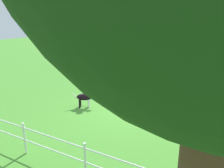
{
  "coord_description": "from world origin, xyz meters",
  "views": [
    {
      "loc": [
        -3.65,
        7.78,
        3.53
      ],
      "look_at": [
        0.71,
        0.08,
        0.9
      ],
      "focal_mm": 36.41,
      "sensor_mm": 36.0,
      "label": 1
    }
  ],
  "objects": [
    {
      "name": "ground_plane",
      "position": [
        0.0,
        0.0,
        0.0
      ],
      "size": [
        60.0,
        60.0,
        0.0
      ],
      "primitive_type": "plane",
      "color": "#499030"
    },
    {
      "name": "frisbee_flying",
      "position": [
        1.38,
        0.71,
        0.76
      ],
      "size": [
        0.28,
        0.28,
        0.04
      ],
      "primitive_type": "cylinder",
      "rotation": [
        -0.02,
        -0.07,
        1.44
      ],
      "color": "#248AEE"
    },
    {
      "name": "training_cone",
      "position": [
        -2.81,
        -0.42,
        0.19
      ],
      "size": [
        0.35,
        0.35,
        0.39
      ],
      "primitive_type": "cone",
      "color": "orange",
      "rests_on": "ground_plane"
    },
    {
      "name": "dog",
      "position": [
        1.5,
        0.84,
        0.41
      ],
      "size": [
        0.94,
        0.55,
        0.6
      ],
      "rotation": [
        0.0,
        0.0,
        3.62
      ],
      "color": "black",
      "rests_on": "ground_plane"
    },
    {
      "name": "frisbee_held",
      "position": [
        -0.04,
        -0.22,
        0.61
      ],
      "size": [
        0.3,
        0.3,
        0.1
      ],
      "primitive_type": "cylinder",
      "rotation": [
        0.14,
        -0.21,
        5.73
      ],
      "color": "#EA5A0F",
      "rests_on": "person"
    },
    {
      "name": "person",
      "position": [
        -0.06,
        -0.61,
        0.7
      ],
      "size": [
        0.59,
        0.71,
        1.29
      ],
      "rotation": [
        0.0,
        0.0,
        0.86
      ],
      "color": "silver",
      "rests_on": "ground_plane"
    },
    {
      "name": "fence",
      "position": [
        -0.0,
        4.28,
        0.52
      ],
      "size": [
        13.8,
        0.06,
        0.89
      ],
      "color": "silver",
      "rests_on": "ground_plane"
    }
  ]
}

